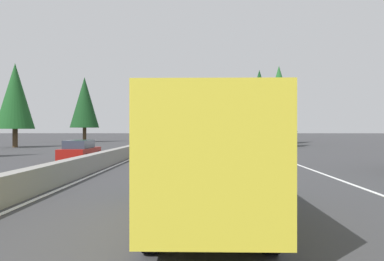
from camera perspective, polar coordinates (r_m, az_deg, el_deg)
The scene contains 20 objects.
ground_plane at distance 61.69m, azimuth -3.75°, elevation -1.90°, with size 320.00×320.00×0.00m, color #38383A.
median_barrier at distance 81.63m, azimuth -2.72°, elevation -1.08°, with size 180.00×0.56×0.90m, color gray.
shoulder_stripe_right at distance 71.70m, azimuth 6.18°, elevation -1.61°, with size 160.00×0.16×0.01m, color silver.
shoulder_stripe_median at distance 71.63m, azimuth -2.85°, elevation -1.61°, with size 160.00×0.16×0.01m, color silver.
sign_gantry_overhead at distance 45.31m, azimuth 2.06°, elevation 3.65°, with size 0.50×12.68×6.25m.
box_truck_far_left at distance 9.43m, azimuth 2.38°, elevation -3.47°, with size 8.50×2.40×2.95m.
minivan_far_right at distance 31.42m, azimuth 1.13°, elevation -2.14°, with size 5.00×1.95×1.69m.
pickup_near_center at distance 77.71m, azimuth 3.86°, elevation -0.80°, with size 5.60×2.00×1.86m.
sedan_near_right at distance 130.02m, azimuth -0.29°, elevation -0.52°, with size 4.40×1.80×1.47m.
sedan_distant_b at distance 65.46m, azimuth 4.35°, elevation -1.18°, with size 4.40×1.80×1.47m.
bus_distant_a at distance 129.83m, azimuth 1.30°, elevation -0.06°, with size 11.50×2.55×3.10m.
sedan_far_center at distance 87.88m, azimuth 3.55°, elevation -0.84°, with size 4.40×1.80×1.47m.
box_truck_mid_center at distance 43.02m, azimuth -3.35°, elevation -0.64°, with size 8.50×2.40×2.95m.
oncoming_near at distance 27.50m, azimuth -16.57°, elevation -3.03°, with size 4.40×1.80×1.47m.
oncoming_far at distance 66.34m, azimuth -5.94°, elevation -1.16°, with size 4.40×1.80×1.47m.
conifer_right_near at distance 50.06m, azimuth 13.50°, elevation 3.55°, with size 3.76×3.76×8.54m.
conifer_right_mid at distance 62.03m, azimuth 12.98°, elevation 5.08°, with size 5.46×5.46×12.40m.
conifer_right_far at distance 81.11m, azimuth 10.12°, elevation 4.96°, with size 6.52×6.52×14.81m.
conifer_left_near at distance 51.58m, azimuth -25.13°, elevation 4.72°, with size 4.58×4.58×10.42m.
conifer_left_mid at distance 70.27m, azimuth -15.91°, elevation 4.09°, with size 5.09×5.09×11.58m.
Camera 1 is at (-1.40, -5.46, 2.21)m, focal length 35.36 mm.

